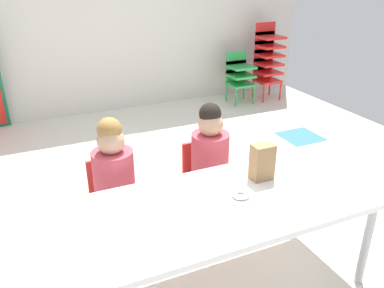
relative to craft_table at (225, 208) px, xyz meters
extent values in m
cube|color=silver|center=(0.06, 0.72, -0.54)|extent=(5.81, 5.42, 0.02)
cube|color=orange|center=(-0.39, 1.17, -0.53)|extent=(0.43, 0.43, 0.00)
cube|color=#336BB2|center=(1.86, 1.62, -0.53)|extent=(0.43, 0.43, 0.00)
cube|color=#478C51|center=(0.06, 0.72, -0.53)|extent=(0.43, 0.43, 0.00)
cube|color=silver|center=(0.06, 2.52, -0.53)|extent=(0.43, 0.43, 0.00)
cube|color=silver|center=(1.41, 2.07, -0.53)|extent=(0.43, 0.43, 0.00)
cube|color=beige|center=(0.06, 3.43, 0.67)|extent=(5.81, 0.10, 2.40)
cube|color=white|center=(0.00, 0.00, 0.03)|extent=(1.68, 0.76, 0.04)
cylinder|color=#B2B2B7|center=(0.76, -0.32, -0.26)|extent=(0.05, 0.05, 0.55)
cylinder|color=#B2B2B7|center=(-0.76, 0.32, -0.26)|extent=(0.05, 0.05, 0.55)
cylinder|color=#B2B2B7|center=(0.76, 0.32, -0.26)|extent=(0.05, 0.05, 0.55)
cube|color=red|center=(-0.46, 0.60, -0.23)|extent=(0.32, 0.30, 0.03)
cube|color=red|center=(-0.46, 0.75, -0.08)|extent=(0.29, 0.02, 0.30)
cylinder|color=#BF3F4C|center=(-0.46, 0.60, -0.01)|extent=(0.34, 0.34, 0.38)
sphere|color=tan|center=(-0.46, 0.60, 0.25)|extent=(0.17, 0.17, 0.17)
sphere|color=olive|center=(-0.46, 0.61, 0.32)|extent=(0.15, 0.15, 0.15)
cylinder|color=red|center=(-0.60, 0.47, -0.38)|extent=(0.02, 0.02, 0.28)
cylinder|color=red|center=(-0.32, 0.47, -0.38)|extent=(0.02, 0.02, 0.28)
cylinder|color=red|center=(-0.60, 0.73, -0.38)|extent=(0.02, 0.02, 0.28)
cylinder|color=red|center=(-0.32, 0.73, -0.38)|extent=(0.02, 0.02, 0.28)
cube|color=red|center=(0.21, 0.60, -0.23)|extent=(0.32, 0.30, 0.03)
cube|color=red|center=(0.21, 0.75, -0.08)|extent=(0.29, 0.02, 0.30)
cylinder|color=#BF3F4C|center=(0.21, 0.60, -0.01)|extent=(0.34, 0.34, 0.38)
sphere|color=tan|center=(0.21, 0.60, 0.25)|extent=(0.17, 0.17, 0.17)
sphere|color=black|center=(0.21, 0.61, 0.32)|extent=(0.15, 0.15, 0.15)
cylinder|color=red|center=(0.07, 0.47, -0.38)|extent=(0.02, 0.02, 0.28)
cylinder|color=red|center=(0.35, 0.47, -0.38)|extent=(0.02, 0.02, 0.28)
cylinder|color=red|center=(0.07, 0.73, -0.38)|extent=(0.02, 0.02, 0.28)
cylinder|color=red|center=(0.35, 0.73, -0.38)|extent=(0.02, 0.02, 0.28)
cube|color=green|center=(1.86, 2.94, -0.27)|extent=(0.32, 0.30, 0.03)
cube|color=green|center=(1.86, 3.08, -0.18)|extent=(0.30, 0.02, 0.18)
cube|color=green|center=(1.86, 2.94, -0.15)|extent=(0.32, 0.30, 0.03)
cube|color=green|center=(1.86, 3.08, -0.06)|extent=(0.30, 0.02, 0.18)
cube|color=green|center=(1.86, 2.94, -0.03)|extent=(0.32, 0.30, 0.03)
cube|color=green|center=(1.86, 3.08, 0.06)|extent=(0.30, 0.02, 0.18)
cylinder|color=green|center=(1.72, 2.81, -0.40)|extent=(0.02, 0.02, 0.26)
cylinder|color=green|center=(2.00, 2.81, -0.40)|extent=(0.02, 0.02, 0.26)
cylinder|color=green|center=(1.72, 3.07, -0.40)|extent=(0.02, 0.02, 0.26)
cylinder|color=green|center=(2.00, 3.07, -0.40)|extent=(0.02, 0.02, 0.26)
cube|color=red|center=(2.30, 2.94, -0.27)|extent=(0.32, 0.30, 0.03)
cube|color=red|center=(2.30, 3.08, -0.18)|extent=(0.30, 0.02, 0.18)
cube|color=red|center=(2.30, 2.94, -0.15)|extent=(0.32, 0.30, 0.03)
cube|color=red|center=(2.30, 3.08, -0.06)|extent=(0.30, 0.02, 0.18)
cube|color=red|center=(2.30, 2.94, -0.03)|extent=(0.32, 0.30, 0.03)
cube|color=red|center=(2.30, 3.08, 0.06)|extent=(0.30, 0.02, 0.18)
cube|color=red|center=(2.30, 2.94, 0.09)|extent=(0.32, 0.30, 0.03)
cube|color=red|center=(2.30, 3.08, 0.18)|extent=(0.30, 0.02, 0.18)
cube|color=red|center=(2.30, 2.94, 0.21)|extent=(0.32, 0.30, 0.03)
cube|color=red|center=(2.30, 3.08, 0.30)|extent=(0.30, 0.02, 0.18)
cube|color=red|center=(2.30, 2.94, 0.33)|extent=(0.32, 0.30, 0.03)
cube|color=red|center=(2.30, 3.08, 0.42)|extent=(0.30, 0.02, 0.18)
cylinder|color=red|center=(2.16, 2.81, -0.40)|extent=(0.02, 0.02, 0.26)
cylinder|color=red|center=(2.44, 2.81, -0.40)|extent=(0.02, 0.02, 0.26)
cylinder|color=red|center=(2.16, 3.07, -0.40)|extent=(0.02, 0.02, 0.26)
cylinder|color=red|center=(2.44, 3.07, -0.40)|extent=(0.02, 0.02, 0.26)
cube|color=#9E754C|center=(0.31, 0.13, 0.16)|extent=(0.13, 0.09, 0.22)
cylinder|color=white|center=(0.09, -0.01, 0.05)|extent=(0.18, 0.18, 0.01)
torus|color=white|center=(0.09, -0.01, 0.07)|extent=(0.10, 0.10, 0.03)
camera|label=1|loc=(-0.92, -1.60, 1.21)|focal=37.34mm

